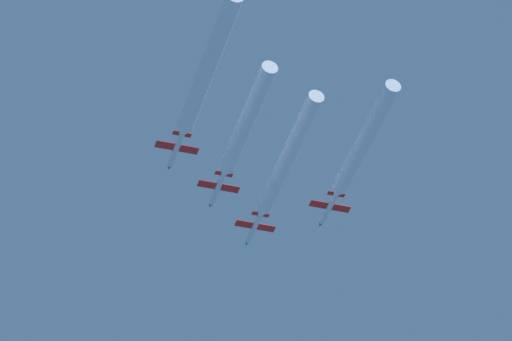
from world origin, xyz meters
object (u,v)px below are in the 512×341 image
object	(u,v)px
jet_left_wingman	(217,189)
jet_right_wingman	(329,208)
jet_lead	(254,228)
jet_outer_left	(176,150)

from	to	relation	value
jet_left_wingman	jet_right_wingman	size ratio (longest dim) A/B	1.00
jet_lead	jet_left_wingman	xyz separation A→B (m)	(-11.07, -12.17, -1.38)
jet_lead	jet_outer_left	distance (m)	32.09
jet_outer_left	jet_lead	bearing A→B (deg)	45.95
jet_lead	jet_right_wingman	bearing A→B (deg)	-43.27
jet_right_wingman	jet_outer_left	distance (m)	36.48
jet_left_wingman	jet_outer_left	distance (m)	15.60
jet_left_wingman	jet_outer_left	size ratio (longest dim) A/B	1.00
jet_left_wingman	jet_outer_left	world-z (taller)	jet_left_wingman
jet_lead	jet_left_wingman	world-z (taller)	jet_lead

